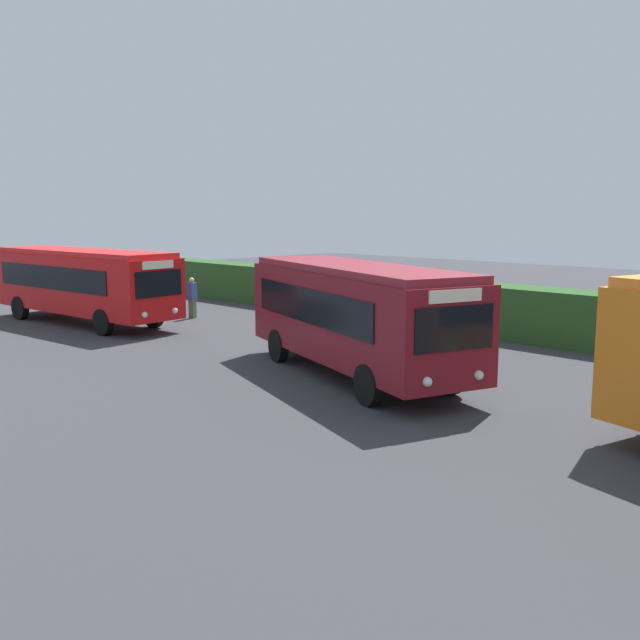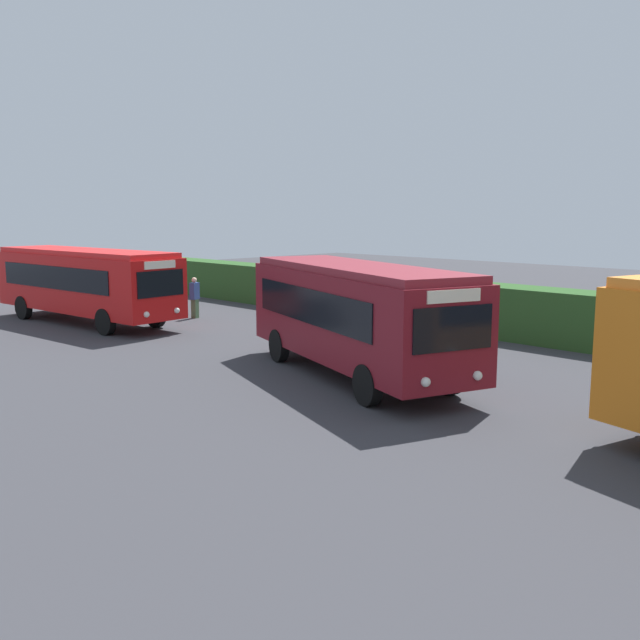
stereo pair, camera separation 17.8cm
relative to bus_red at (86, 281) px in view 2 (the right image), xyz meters
name	(u,v)px [view 2 (the right image)]	position (x,y,z in m)	size (l,w,h in m)	color
ground_plane	(374,376)	(14.49, 1.30, -1.76)	(84.61, 84.61, 0.00)	#38383D
bus_red	(86,281)	(0.00, 0.00, 0.00)	(10.13, 3.42, 3.02)	red
bus_maroon	(356,313)	(14.16, 0.89, 0.04)	(9.16, 5.25, 3.11)	maroon
person_left	(195,297)	(1.93, 3.97, -0.82)	(0.38, 0.46, 1.76)	#4C6B47
person_center	(468,346)	(16.34, 3.11, -0.88)	(0.41, 0.47, 1.66)	#334C8C
hedge_row	(523,314)	(14.49, 9.37, -0.81)	(54.30, 1.69, 1.89)	#2B5423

